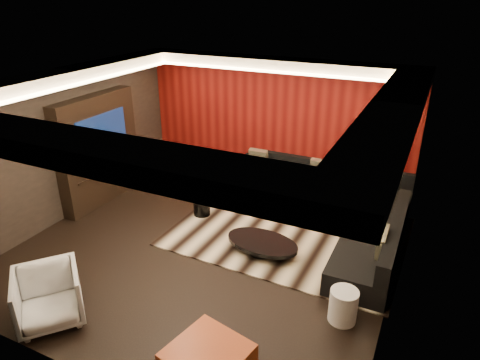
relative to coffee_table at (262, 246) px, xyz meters
The scene contains 25 objects.
floor 0.94m from the coffee_table, 169.27° to the right, with size 6.00×6.00×0.02m, color black.
ceiling 2.84m from the coffee_table, 169.27° to the right, with size 6.00×6.00×0.02m, color silver.
wall_back 3.24m from the coffee_table, 107.88° to the left, with size 6.00×0.02×2.80m, color black.
wall_left 4.13m from the coffee_table, behind, with size 0.02×6.00×2.80m, color black.
wall_right 2.46m from the coffee_table, ahead, with size 0.02×6.00×2.80m, color black.
red_feature_wall 3.21m from the coffee_table, 108.12° to the left, with size 5.98×0.05×2.78m, color #6B0C0A.
soffit_back 3.71m from the coffee_table, 109.91° to the left, with size 6.00×0.60×0.22m, color silver.
soffit_front 3.96m from the coffee_table, 107.67° to the right, with size 6.00×0.60×0.22m, color silver.
soffit_left 4.44m from the coffee_table, behind, with size 0.60×4.80×0.22m, color silver.
soffit_right 3.13m from the coffee_table, ahead, with size 0.60×4.80×0.22m, color silver.
cove_back 3.43m from the coffee_table, 112.71° to the left, with size 4.80×0.08×0.04m, color #FFD899.
cove_front 3.66m from the coffee_table, 109.86° to the right, with size 4.80×0.08×0.04m, color #FFD899.
cove_left 4.11m from the coffee_table, behind, with size 0.08×4.80×0.04m, color #FFD899.
cove_right 2.87m from the coffee_table, ahead, with size 0.08×4.80×0.04m, color #FFD899.
tv_surround 3.91m from the coffee_table, behind, with size 0.30×2.00×2.20m, color black.
tv_screen 3.86m from the coffee_table, behind, with size 0.04×1.30×0.80m, color black.
tv_shelf 3.68m from the coffee_table, behind, with size 0.04×1.60×0.04m, color black.
rug 0.85m from the coffee_table, 77.49° to the left, with size 4.00×3.00×0.02m, color beige.
coffee_table is the anchor object (origin of this frame).
drum_stool 1.71m from the coffee_table, 156.18° to the left, with size 0.32×0.32×0.38m, color black.
striped_pouf 2.54m from the coffee_table, 125.93° to the left, with size 0.61×0.61×0.33m, color beige.
white_side_table 1.88m from the coffee_table, 32.45° to the right, with size 0.38×0.38×0.47m, color white.
armchair 3.30m from the coffee_table, 125.70° to the right, with size 0.80×0.82×0.75m, color silver.
sectional_sofa 1.88m from the coffee_table, 64.16° to the left, with size 3.65×3.50×0.75m.
throw_pillows 1.99m from the coffee_table, 72.57° to the left, with size 3.28×2.73×0.50m.
Camera 1 is at (3.19, -5.45, 4.08)m, focal length 32.00 mm.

